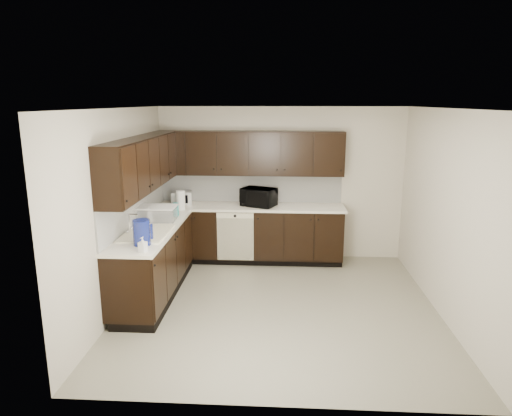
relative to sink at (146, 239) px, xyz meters
The scene contains 20 objects.
floor 1.90m from the sink, ahead, with size 4.00×4.00×0.00m, color gray.
ceiling 2.33m from the sink, ahead, with size 4.00×4.00×0.00m, color white.
wall_back 2.65m from the sink, 50.13° to the left, with size 4.00×0.02×2.50m, color beige.
wall_left 0.49m from the sink, behind, with size 0.02×4.00×2.50m, color beige.
wall_right 3.70m from the sink, ahead, with size 0.02×4.00×2.50m, color beige.
wall_front 2.63m from the sink, 49.77° to the right, with size 4.00×0.02×2.50m, color beige.
lower_cabinets 1.39m from the sink, 58.99° to the left, with size 3.00×2.80×0.90m.
countertop 1.31m from the sink, 59.01° to the left, with size 3.03×2.83×0.04m.
backsplash 1.44m from the sink, 70.83° to the left, with size 3.00×2.80×0.48m.
upper_cabinets 1.61m from the sink, 64.56° to the left, with size 3.00×2.80×0.70m.
dishwasher 1.76m from the sink, 55.40° to the left, with size 0.58×0.04×0.78m.
sink is the anchor object (origin of this frame).
microwave 2.16m from the sink, 51.64° to the left, with size 0.52×0.35×0.29m, color black.
soap_bottle_a 0.72m from the sink, 76.11° to the right, with size 0.08×0.08×0.17m, color gray.
soap_bottle_b 0.64m from the sink, 101.57° to the left, with size 0.08×0.08×0.21m, color gray.
toaster_oven 1.79m from the sink, 87.92° to the left, with size 0.32×0.24×0.20m, color #B1B1B3.
storage_bin 0.72m from the sink, 92.87° to the left, with size 0.49×0.36×0.19m, color silver.
blue_pitcher 0.48m from the sink, 79.17° to the right, with size 0.20×0.20×0.30m, color navy.
teal_tumbler 0.99m from the sink, 80.81° to the left, with size 0.09×0.09×0.19m, color #0E9C9B.
paper_towel_roll 1.39m from the sink, 83.91° to the left, with size 0.13×0.13×0.30m, color white.
Camera 1 is at (0.03, -5.45, 2.58)m, focal length 32.00 mm.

